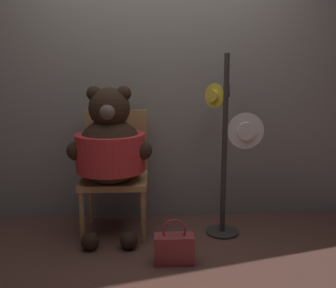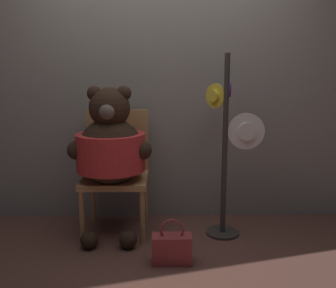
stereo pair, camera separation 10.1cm
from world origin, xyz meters
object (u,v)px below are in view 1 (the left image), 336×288
(chair, at_px, (115,167))
(hat_display_rack, at_px, (228,142))
(handbag_on_ground, at_px, (174,248))
(teddy_bear, at_px, (110,148))

(chair, xyz_separation_m, hat_display_rack, (0.95, -0.13, 0.23))
(chair, height_order, hat_display_rack, hat_display_rack)
(hat_display_rack, xyz_separation_m, handbag_on_ground, (-0.48, -0.52, -0.67))
(hat_display_rack, relative_size, handbag_on_ground, 4.48)
(chair, bearing_deg, handbag_on_ground, -54.06)
(handbag_on_ground, bearing_deg, hat_display_rack, 47.51)
(chair, bearing_deg, hat_display_rack, -7.52)
(chair, xyz_separation_m, teddy_bear, (-0.02, -0.18, 0.21))
(hat_display_rack, bearing_deg, chair, 172.48)
(chair, height_order, handbag_on_ground, chair)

